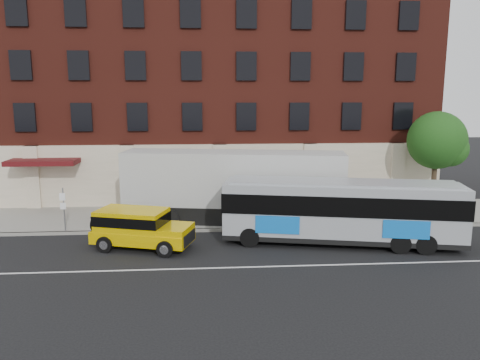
{
  "coord_description": "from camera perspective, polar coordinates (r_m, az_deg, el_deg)",
  "views": [
    {
      "loc": [
        -0.9,
        -18.59,
        7.37
      ],
      "look_at": [
        0.87,
        5.5,
        2.93
      ],
      "focal_mm": 34.91,
      "sensor_mm": 36.0,
      "label": 1
    }
  ],
  "objects": [
    {
      "name": "city_bus",
      "position": [
        23.64,
        12.29,
        -3.56
      ],
      "size": [
        11.89,
        4.86,
        3.19
      ],
      "color": "#94999E",
      "rests_on": "ground"
    },
    {
      "name": "lane_line",
      "position": [
        20.48,
        -1.43,
        -10.65
      ],
      "size": [
        60.0,
        0.12,
        0.01
      ],
      "primitive_type": "cube",
      "color": "silver",
      "rests_on": "ground"
    },
    {
      "name": "shipping_container",
      "position": [
        26.74,
        -0.82,
        -1.03
      ],
      "size": [
        12.77,
        4.68,
        4.17
      ],
      "color": "black",
      "rests_on": "ground"
    },
    {
      "name": "yellow_suv",
      "position": [
        23.18,
        -12.34,
        -5.54
      ],
      "size": [
        5.13,
        3.24,
        1.91
      ],
      "color": "#DCB400",
      "rests_on": "ground"
    },
    {
      "name": "sign_pole",
      "position": [
        26.55,
        -20.75,
        -3.15
      ],
      "size": [
        0.3,
        0.2,
        2.5
      ],
      "color": "slate",
      "rests_on": "ground"
    },
    {
      "name": "kerb",
      "position": [
        25.67,
        -2.03,
        -6.1
      ],
      "size": [
        60.0,
        0.25,
        0.15
      ],
      "primitive_type": "cube",
      "color": "gray",
      "rests_on": "ground"
    },
    {
      "name": "sidewalk",
      "position": [
        28.55,
        -2.26,
        -4.39
      ],
      "size": [
        60.0,
        6.0,
        0.15
      ],
      "primitive_type": "cube",
      "color": "gray",
      "rests_on": "ground"
    },
    {
      "name": "street_tree",
      "position": [
        31.71,
        22.98,
        4.23
      ],
      "size": [
        3.6,
        3.6,
        6.2
      ],
      "color": "#3B2E1D",
      "rests_on": "sidewalk"
    },
    {
      "name": "building",
      "position": [
        35.52,
        -2.81,
        10.75
      ],
      "size": [
        30.0,
        12.1,
        15.0
      ],
      "color": "#571D14",
      "rests_on": "sidewalk"
    },
    {
      "name": "ground",
      "position": [
        20.02,
        -1.36,
        -11.18
      ],
      "size": [
        120.0,
        120.0,
        0.0
      ],
      "primitive_type": "plane",
      "color": "black",
      "rests_on": "ground"
    }
  ]
}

